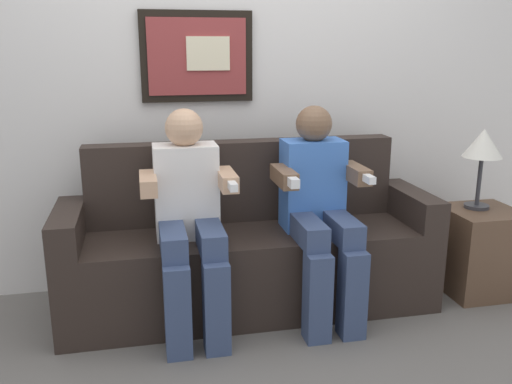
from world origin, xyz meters
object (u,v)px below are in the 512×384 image
Objects in this scene: couch at (249,252)px; side_table_right at (479,251)px; person_on_left at (189,214)px; table_lamp at (483,147)px; person_on_right at (319,206)px.

side_table_right is at bearing -4.50° from couch.
person_on_left reaches higher than table_lamp.
person_on_right reaches higher than couch.
table_lamp is at bearing 3.65° from person_on_left.
person_on_right is (0.34, -0.17, 0.29)m from couch.
table_lamp is (1.33, -0.06, 0.55)m from couch.
couch is at bearing 26.43° from person_on_left.
person_on_left is at bearing -153.57° from couch.
couch is 0.48m from person_on_right.
person_on_left is 2.41× the size of table_lamp.
person_on_left is 1.73m from side_table_right.
person_on_right is 1.03m from table_lamp.
couch is 1.36m from side_table_right.
person_on_right is at bearing -176.53° from side_table_right.
couch is at bearing 175.50° from side_table_right.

